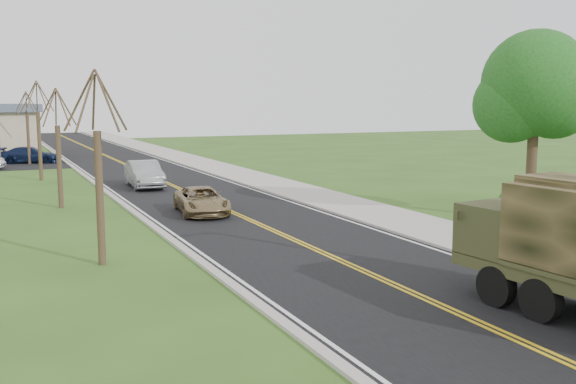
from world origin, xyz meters
TOP-DOWN VIEW (x-y plane):
  - ground at (0.00, 0.00)m, footprint 160.00×160.00m
  - road at (0.00, 40.00)m, footprint 8.00×120.00m
  - curb_right at (4.15, 40.00)m, footprint 0.30×120.00m
  - sidewalk_right at (5.90, 40.00)m, footprint 3.20×120.00m
  - curb_left at (-4.15, 40.00)m, footprint 0.30×120.00m
  - leafy_tree at (11.00, 10.01)m, footprint 4.83×4.50m
  - bare_tree_a at (-7.00, 10.00)m, footprint 1.93×2.26m
  - bare_tree_b at (-7.00, 22.00)m, footprint 1.83×2.14m
  - bare_tree_c at (-7.00, 34.00)m, footprint 2.04×2.39m
  - bare_tree_d at (-7.00, 46.00)m, footprint 1.88×2.20m
  - suv_champagne at (-1.38, 17.47)m, footprint 2.54×4.61m
  - sedan_silver at (-1.70, 27.64)m, footprint 1.87×4.86m
  - lot_car_navy at (-6.85, 46.78)m, footprint 4.99×3.06m

SIDE VIEW (x-z plane):
  - ground at x=0.00m, z-range 0.00..0.00m
  - road at x=0.00m, z-range 0.00..0.01m
  - sidewalk_right at x=5.90m, z-range 0.00..0.10m
  - curb_left at x=-4.15m, z-range 0.00..0.10m
  - curb_right at x=4.15m, z-range 0.00..0.12m
  - suv_champagne at x=-1.38m, z-range 0.00..1.22m
  - lot_car_navy at x=-6.85m, z-range 0.00..1.35m
  - sedan_silver at x=-1.70m, z-range 0.00..1.58m
  - bare_tree_b at x=-7.00m, z-range -0.39..5.34m
  - bare_tree_d at x=-7.00m, z-range -0.40..5.50m
  - bare_tree_a at x=-7.00m, z-range -0.41..5.66m
  - bare_tree_c at x=-7.00m, z-range -0.44..5.99m
  - leafy_tree at x=11.00m, z-range 1.44..9.54m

